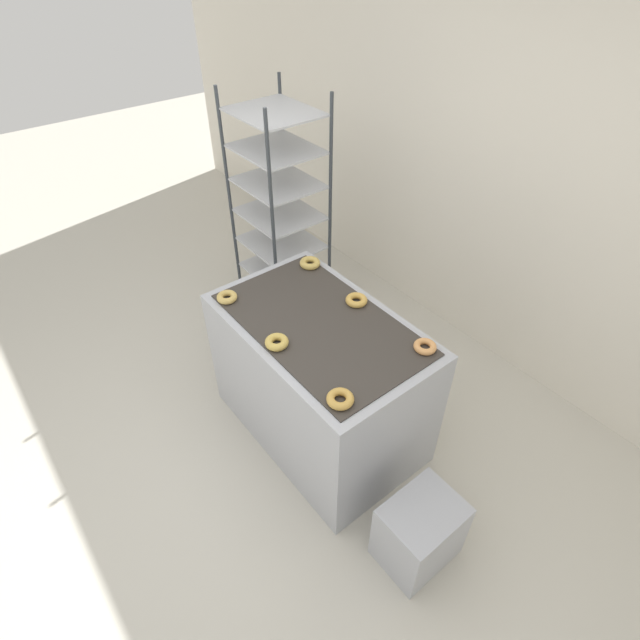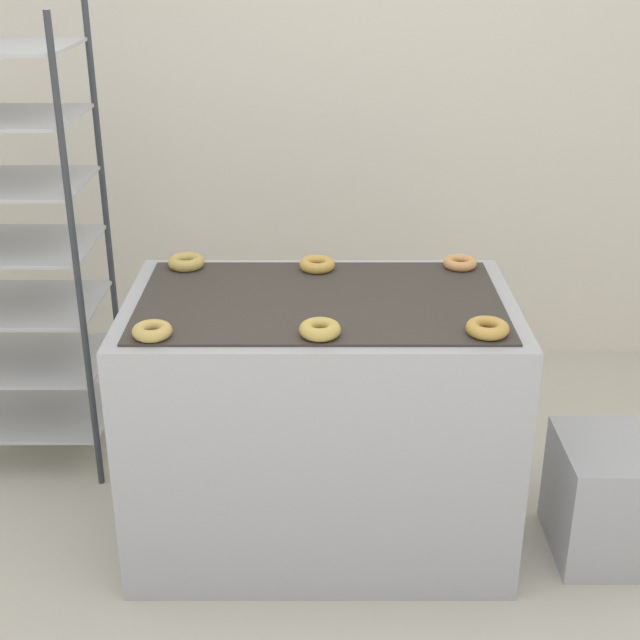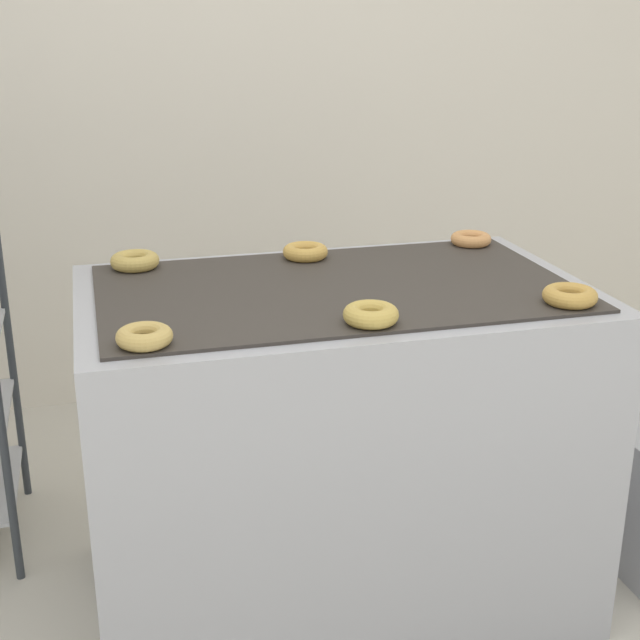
# 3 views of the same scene
# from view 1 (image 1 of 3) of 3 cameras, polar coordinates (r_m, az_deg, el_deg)

# --- Properties ---
(ground_plane) EXTENTS (14.00, 14.00, 0.00)m
(ground_plane) POSITION_cam_1_polar(r_m,az_deg,el_deg) (3.14, -9.62, -17.55)
(ground_plane) COLOR beige
(wall_back) EXTENTS (8.00, 0.05, 2.80)m
(wall_back) POSITION_cam_1_polar(r_m,az_deg,el_deg) (3.41, 20.93, 16.61)
(wall_back) COLOR silver
(wall_back) RESTS_ON ground_plane
(fryer_machine) EXTENTS (1.26, 0.78, 0.89)m
(fryer_machine) POSITION_cam_1_polar(r_m,az_deg,el_deg) (2.99, -0.00, -6.80)
(fryer_machine) COLOR #A8AAB2
(fryer_machine) RESTS_ON ground_plane
(baking_rack_cart) EXTENTS (0.58, 0.51, 1.74)m
(baking_rack_cart) POSITION_cam_1_polar(r_m,az_deg,el_deg) (3.69, -4.62, 11.97)
(baking_rack_cart) COLOR #33383D
(baking_rack_cart) RESTS_ON ground_plane
(glaze_bin) EXTENTS (0.30, 0.39, 0.41)m
(glaze_bin) POSITION_cam_1_polar(r_m,az_deg,el_deg) (2.76, 11.28, -22.67)
(glaze_bin) COLOR #A8AAB2
(glaze_bin) RESTS_ON ground_plane
(donut_near_left) EXTENTS (0.12, 0.12, 0.04)m
(donut_near_left) POSITION_cam_1_polar(r_m,az_deg,el_deg) (2.87, -10.58, 2.59)
(donut_near_left) COLOR tan
(donut_near_left) RESTS_ON fryer_machine
(donut_near_center) EXTENTS (0.12, 0.12, 0.04)m
(donut_near_center) POSITION_cam_1_polar(r_m,az_deg,el_deg) (2.55, -4.96, -2.54)
(donut_near_center) COLOR gold
(donut_near_center) RESTS_ON fryer_machine
(donut_near_right) EXTENTS (0.13, 0.13, 0.04)m
(donut_near_right) POSITION_cam_1_polar(r_m,az_deg,el_deg) (2.28, 2.32, -9.00)
(donut_near_right) COLOR gold
(donut_near_right) RESTS_ON fryer_machine
(donut_far_left) EXTENTS (0.13, 0.13, 0.04)m
(donut_far_left) POSITION_cam_1_polar(r_m,az_deg,el_deg) (3.10, -1.15, 6.54)
(donut_far_left) COLOR tan
(donut_far_left) RESTS_ON fryer_machine
(donut_far_center) EXTENTS (0.12, 0.12, 0.04)m
(donut_far_center) POSITION_cam_1_polar(r_m,az_deg,el_deg) (2.81, 4.19, 2.29)
(donut_far_center) COLOR gold
(donut_far_center) RESTS_ON fryer_machine
(donut_far_right) EXTENTS (0.12, 0.12, 0.03)m
(donut_far_right) POSITION_cam_1_polar(r_m,az_deg,el_deg) (2.57, 11.91, -2.99)
(donut_far_right) COLOR tan
(donut_far_right) RESTS_ON fryer_machine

